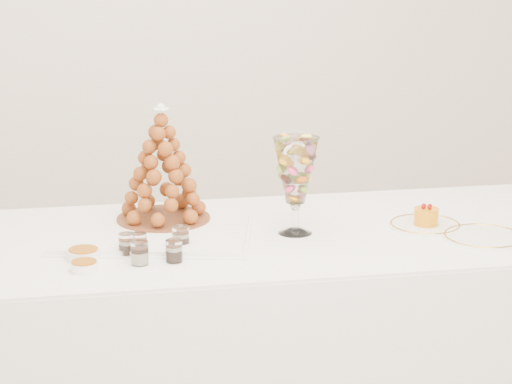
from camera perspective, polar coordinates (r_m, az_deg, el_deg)
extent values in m
cube|color=white|center=(4.86, -5.47, 10.16)|extent=(4.50, 0.04, 2.80)
cube|color=white|center=(3.40, -0.23, -9.27)|extent=(2.26, 1.02, 0.83)
cube|color=white|center=(3.25, -0.23, -2.52)|extent=(2.25, 1.02, 0.01)
cube|color=white|center=(3.25, -5.86, -2.31)|extent=(0.70, 0.60, 0.02)
cylinder|color=white|center=(3.26, 2.25, -2.20)|extent=(0.11, 0.11, 0.02)
cylinder|color=white|center=(3.25, 2.26, -1.39)|extent=(0.02, 0.02, 0.08)
sphere|color=white|center=(3.24, 2.26, -0.73)|extent=(0.04, 0.04, 0.04)
cylinder|color=white|center=(3.37, 9.63, -1.89)|extent=(0.24, 0.24, 0.01)
cylinder|color=white|center=(3.29, 12.88, -2.54)|extent=(0.26, 0.26, 0.01)
cylinder|color=white|center=(3.06, -7.37, -3.00)|extent=(0.06, 0.06, 0.07)
cylinder|color=white|center=(3.07, -6.71, -2.96)|extent=(0.06, 0.06, 0.07)
cylinder|color=white|center=(3.11, -4.32, -2.63)|extent=(0.07, 0.07, 0.07)
cylinder|color=white|center=(2.98, -6.66, -3.48)|extent=(0.07, 0.07, 0.07)
cylinder|color=white|center=(2.99, -4.71, -3.38)|extent=(0.06, 0.06, 0.07)
cylinder|color=white|center=(3.05, -9.83, -3.55)|extent=(0.10, 0.10, 0.03)
cylinder|color=white|center=(2.96, -9.79, -4.22)|extent=(0.08, 0.08, 0.03)
cylinder|color=brown|center=(3.36, -5.31, -1.50)|extent=(0.31, 0.31, 0.01)
cone|color=brown|center=(3.31, -5.39, 1.68)|extent=(0.33, 0.33, 0.38)
sphere|color=white|center=(3.27, -5.47, 4.70)|extent=(0.04, 0.04, 0.04)
cylinder|color=orange|center=(3.35, 9.70, -1.39)|extent=(0.08, 0.08, 0.06)
sphere|color=#7E0804|center=(3.35, 9.91, -0.77)|extent=(0.01, 0.01, 0.01)
sphere|color=#7E0804|center=(3.35, 9.57, -0.75)|extent=(0.01, 0.01, 0.01)
sphere|color=#7E0804|center=(3.34, 9.55, -0.84)|extent=(0.01, 0.01, 0.01)
sphere|color=#7E0804|center=(3.33, 9.89, -0.87)|extent=(0.01, 0.01, 0.01)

